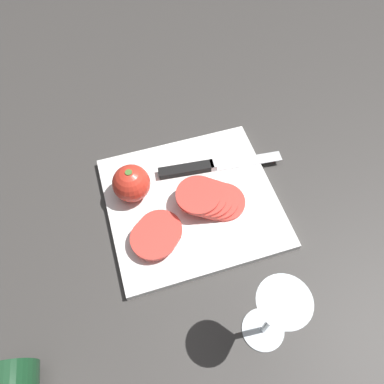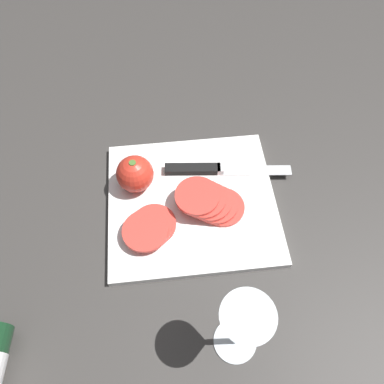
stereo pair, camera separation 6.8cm
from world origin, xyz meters
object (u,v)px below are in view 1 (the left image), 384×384
at_px(tomato_slice_stack_near, 211,199).
at_px(wine_glass, 277,311).
at_px(knife, 198,168).
at_px(tomato_slice_stack_far, 157,234).
at_px(whole_tomato, 131,183).

bearing_deg(tomato_slice_stack_near, wine_glass, 92.31).
height_order(wine_glass, tomato_slice_stack_near, wine_glass).
relative_size(knife, tomato_slice_stack_near, 1.98).
distance_m(wine_glass, tomato_slice_stack_near, 0.25).
xyz_separation_m(knife, tomato_slice_stack_far, (0.11, 0.12, 0.00)).
bearing_deg(tomato_slice_stack_far, wine_glass, 121.33).
height_order(knife, tomato_slice_stack_far, tomato_slice_stack_far).
bearing_deg(tomato_slice_stack_far, tomato_slice_stack_near, -161.72).
xyz_separation_m(wine_glass, tomato_slice_stack_near, (0.01, -0.24, -0.08)).
bearing_deg(tomato_slice_stack_near, knife, -90.85).
height_order(wine_glass, knife, wine_glass).
height_order(tomato_slice_stack_near, tomato_slice_stack_far, tomato_slice_stack_near).
bearing_deg(tomato_slice_stack_near, whole_tomato, -25.80).
bearing_deg(tomato_slice_stack_far, knife, -134.03).
bearing_deg(whole_tomato, tomato_slice_stack_near, 154.20).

